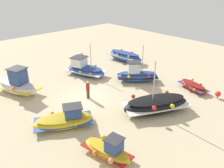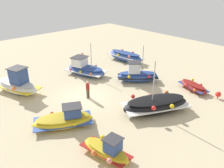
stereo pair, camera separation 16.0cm
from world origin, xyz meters
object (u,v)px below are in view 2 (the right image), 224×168
(person_walking, at_px, (88,88))
(mooring_buoy_1, at_px, (82,54))
(fishing_boat_2, at_px, (107,150))
(fishing_boat_5, at_px, (85,69))
(fishing_boat_4, at_px, (125,56))
(fishing_boat_7, at_px, (137,75))
(fishing_boat_6, at_px, (193,86))
(fishing_boat_0, at_px, (156,105))
(fishing_boat_1, at_px, (17,85))
(fishing_boat_3, at_px, (64,120))
(mooring_buoy_0, at_px, (218,94))

(person_walking, bearing_deg, mooring_buoy_1, 148.59)
(fishing_boat_2, relative_size, fishing_boat_5, 0.70)
(fishing_boat_4, bearing_deg, fishing_boat_7, 139.87)
(fishing_boat_6, xyz_separation_m, fishing_boat_7, (4.90, 2.42, 0.34))
(person_walking, bearing_deg, fishing_boat_0, 27.02)
(fishing_boat_4, height_order, fishing_boat_7, fishing_boat_7)
(fishing_boat_7, bearing_deg, fishing_boat_5, -19.63)
(fishing_boat_0, distance_m, fishing_boat_1, 12.53)
(fishing_boat_2, distance_m, fishing_boat_3, 4.37)
(person_walking, bearing_deg, fishing_boat_7, 87.37)
(fishing_boat_2, distance_m, fishing_boat_5, 13.01)
(fishing_boat_5, bearing_deg, fishing_boat_0, 158.08)
(person_walking, bearing_deg, mooring_buoy_0, 48.92)
(fishing_boat_4, xyz_separation_m, person_walking, (-4.81, 9.48, 0.29))
(fishing_boat_4, relative_size, mooring_buoy_0, 7.78)
(fishing_boat_6, bearing_deg, fishing_boat_5, 43.59)
(fishing_boat_5, height_order, person_walking, fishing_boat_5)
(fishing_boat_7, bearing_deg, mooring_buoy_1, -52.06)
(fishing_boat_0, bearing_deg, fishing_boat_5, 112.79)
(mooring_buoy_0, bearing_deg, fishing_boat_2, 84.82)
(fishing_boat_6, relative_size, fishing_boat_7, 0.80)
(fishing_boat_3, height_order, fishing_boat_5, fishing_boat_5)
(fishing_boat_1, distance_m, fishing_boat_7, 11.45)
(fishing_boat_5, bearing_deg, fishing_boat_3, 115.89)
(fishing_boat_0, height_order, fishing_boat_5, fishing_boat_0)
(fishing_boat_0, height_order, fishing_boat_2, fishing_boat_0)
(fishing_boat_5, xyz_separation_m, fishing_boat_6, (-9.92, -5.26, -0.30))
(fishing_boat_0, bearing_deg, fishing_boat_4, 81.37)
(fishing_boat_3, relative_size, fishing_boat_4, 0.89)
(fishing_boat_0, xyz_separation_m, fishing_boat_7, (4.96, -3.32, 0.06))
(fishing_boat_3, xyz_separation_m, fishing_boat_5, (6.83, -6.81, 0.14))
(fishing_boat_1, distance_m, fishing_boat_4, 13.57)
(fishing_boat_5, distance_m, mooring_buoy_1, 6.23)
(fishing_boat_7, bearing_deg, fishing_boat_4, -83.65)
(fishing_boat_7, relative_size, mooring_buoy_1, 7.08)
(fishing_boat_2, relative_size, person_walking, 2.12)
(fishing_boat_7, bearing_deg, mooring_buoy_0, 149.57)
(mooring_buoy_0, bearing_deg, fishing_boat_6, 0.99)
(fishing_boat_1, bearing_deg, person_walking, 18.13)
(person_walking, bearing_deg, fishing_boat_4, 118.57)
(fishing_boat_1, height_order, person_walking, fishing_boat_1)
(fishing_boat_2, distance_m, mooring_buoy_0, 11.98)
(fishing_boat_6, bearing_deg, mooring_buoy_1, 22.79)
(fishing_boat_0, bearing_deg, fishing_boat_3, 179.18)
(fishing_boat_2, xyz_separation_m, fishing_boat_4, (11.43, -13.08, 0.17))
(fishing_boat_6, height_order, person_walking, person_walking)
(fishing_boat_5, bearing_deg, person_walking, 127.26)
(fishing_boat_7, bearing_deg, fishing_boat_6, 157.12)
(fishing_boat_5, distance_m, fishing_boat_6, 11.23)
(fishing_boat_5, relative_size, mooring_buoy_1, 8.48)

